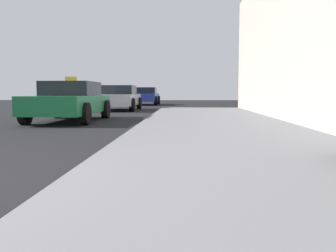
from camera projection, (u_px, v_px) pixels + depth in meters
sidewalk at (287, 195)px, 3.14m from camera, size 4.00×32.00×0.15m
car_green at (70, 101)px, 12.05m from camera, size 1.95×4.35×1.43m
car_silver at (118, 98)px, 19.21m from camera, size 2.07×4.18×1.27m
car_blue at (145, 96)px, 27.50m from camera, size 1.97×4.46×1.27m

